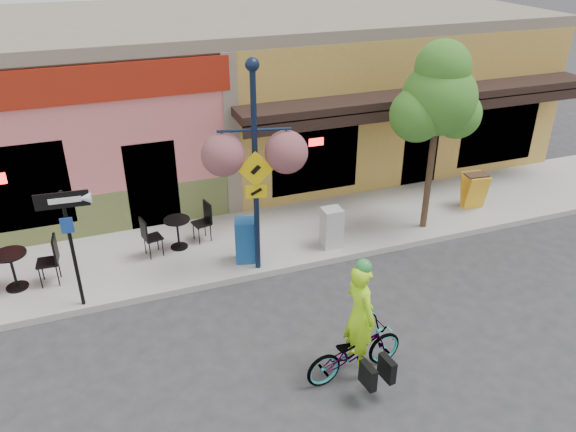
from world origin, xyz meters
The scene contains 14 objects.
ground centered at (0.00, 0.00, 0.00)m, with size 90.00×90.00×0.00m, color #2D2D30.
sidewalk centered at (0.00, 2.00, 0.07)m, with size 24.00×3.00×0.15m, color #9E9B93.
curb centered at (0.00, 0.55, 0.07)m, with size 24.00×0.12×0.15m, color #A8A59E.
building centered at (0.00, 7.50, 2.25)m, with size 18.20×8.20×4.50m, color #CB6465, non-canonical shape.
bicycle centered at (-0.65, -2.75, 0.47)m, with size 0.63×1.80×0.95m, color #982A0D.
cyclist_rider centered at (-0.60, -2.75, 0.94)m, with size 0.69×0.45×1.89m, color #ABF91A.
lamp_post centered at (-1.24, 0.73, 2.40)m, with size 1.43×0.57×4.49m, color #101C35, non-canonical shape.
one_way_sign centered at (-4.85, 0.65, 1.37)m, with size 0.94×0.20×2.44m, color black, non-canonical shape.
cafe_set_left centered at (-6.10, 1.70, 0.68)m, with size 1.77×0.89×1.06m, color black, non-canonical shape.
cafe_set_right centered at (-2.69, 2.15, 0.63)m, with size 1.58×0.79×0.95m, color black, non-canonical shape.
newspaper_box_blue centered at (-1.40, 1.09, 0.65)m, with size 0.45×0.40×0.99m, color #164A89, non-canonical shape.
newspaper_box_grey centered at (0.62, 1.02, 0.62)m, with size 0.44×0.40×0.94m, color #B7B7B7, non-canonical shape.
street_tree centered at (3.14, 1.10, 2.42)m, with size 1.77×1.77×4.53m, color #3D7A26, non-canonical shape.
sandwich_board centered at (4.88, 1.38, 0.62)m, with size 0.56×0.41×0.94m, color gold, non-canonical shape.
Camera 1 is at (-4.19, -9.13, 6.78)m, focal length 35.00 mm.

